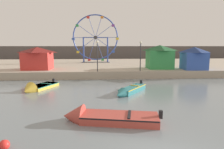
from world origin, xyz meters
The scene contains 12 objects.
quay_promenade centered at (0.00, 32.17, 0.50)m, with size 110.00×25.88×1.01m, color tan.
distant_town_skyline centered at (0.00, 58.75, 2.20)m, with size 140.00×3.00×4.40m, color #564C47.
motorboat_faded_red centered at (-2.39, 4.91, 0.25)m, with size 5.79×2.56×1.48m.
motorboat_mustard_yellow centered at (-8.71, 13.46, 0.20)m, with size 3.11×4.59×1.50m.
motorboat_teal_painted centered at (0.33, 11.43, 0.28)m, with size 3.66×4.42×1.08m.
ferris_wheel_blue_frame centered at (-3.13, 34.41, 5.92)m, with size 9.61×1.20×9.77m.
carnival_booth_green_kiosk centered at (6.63, 22.46, 2.83)m, with size 4.01×3.58×3.50m.
carnival_booth_blue_tent centered at (11.25, 21.08, 2.69)m, with size 3.65×3.61×3.24m.
carnival_booth_red_striped centered at (-11.34, 22.61, 2.69)m, with size 4.26×3.51×3.23m.
promenade_lamp_near centered at (3.15, 19.86, 3.62)m, with size 0.32×0.32×4.00m.
promenade_lamp_far centered at (-2.65, 19.66, 3.65)m, with size 0.32×0.32×4.06m.
mooring_buoy_orange centered at (-6.44, 2.08, 0.22)m, with size 0.44×0.44×0.44m, color red.
Camera 1 is at (-2.43, -5.70, 4.32)m, focal length 30.65 mm.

